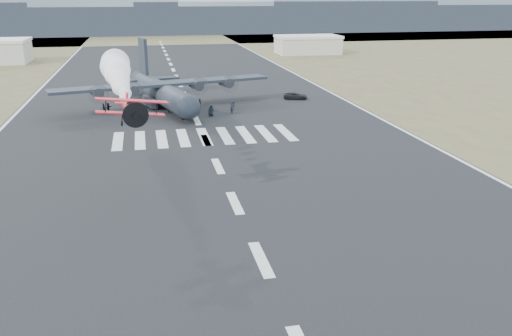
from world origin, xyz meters
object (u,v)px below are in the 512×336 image
object	(u,v)px
crew_h	(103,108)
crew_g	(232,108)
support_vehicle	(295,96)
crew_a	(209,112)
transport_aircraft	(161,90)
crew_d	(200,104)
aerobatic_biplane	(131,108)
crew_e	(211,110)
crew_c	(233,105)
crew_b	(169,108)
crew_f	(108,108)
hangar_right	(308,44)

from	to	relation	value
crew_h	crew_g	bearing A→B (deg)	136.02
support_vehicle	crew_a	distance (m)	21.74
crew_a	transport_aircraft	bearing A→B (deg)	-94.42
crew_d	crew_h	distance (m)	16.51
transport_aircraft	support_vehicle	distance (m)	25.61
aerobatic_biplane	crew_e	xyz separation A→B (m)	(12.11, 38.02, -8.68)
aerobatic_biplane	crew_h	distance (m)	45.56
support_vehicle	crew_a	world-z (taller)	crew_a
crew_a	crew_c	bearing A→B (deg)	-175.83
transport_aircraft	crew_d	xyz separation A→B (m)	(6.56, -3.22, -2.01)
crew_b	crew_e	xyz separation A→B (m)	(6.77, -3.77, 0.01)
crew_a	crew_d	bearing A→B (deg)	-123.60
support_vehicle	crew_f	bearing A→B (deg)	115.84
hangar_right	crew_b	world-z (taller)	hangar_right
crew_f	support_vehicle	bearing A→B (deg)	-54.28
hangar_right	crew_c	xyz separation A→B (m)	(-38.88, -82.88, -2.21)
support_vehicle	crew_g	distance (m)	17.29
crew_b	crew_h	xyz separation A→B (m)	(-10.95, 2.55, -0.12)
crew_d	crew_h	bearing A→B (deg)	95.47
aerobatic_biplane	crew_f	world-z (taller)	aerobatic_biplane
crew_a	crew_d	distance (m)	7.10
transport_aircraft	crew_b	bearing A→B (deg)	-94.71
support_vehicle	crew_a	size ratio (longest dim) A/B	2.74
crew_e	crew_h	xyz separation A→B (m)	(-17.73, 6.32, -0.13)
crew_b	crew_f	bearing A→B (deg)	23.90
crew_e	support_vehicle	bearing A→B (deg)	22.67
crew_h	crew_a	bearing A→B (deg)	127.26
aerobatic_biplane	crew_a	bearing A→B (deg)	67.78
crew_g	transport_aircraft	bearing A→B (deg)	-158.15
hangar_right	aerobatic_biplane	size ratio (longest dim) A/B	3.17
crew_a	crew_b	xyz separation A→B (m)	(-6.35, 4.43, 0.08)
transport_aircraft	support_vehicle	size ratio (longest dim) A/B	8.41
crew_c	crew_g	size ratio (longest dim) A/B	0.88
crew_d	crew_h	size ratio (longest dim) A/B	1.11
crew_a	crew_c	size ratio (longest dim) A/B	1.05
crew_e	crew_a	bearing A→B (deg)	-132.86
crew_c	crew_e	distance (m)	5.91
crew_c	crew_e	size ratio (longest dim) A/B	0.86
support_vehicle	crew_h	bearing A→B (deg)	115.52
transport_aircraft	crew_c	world-z (taller)	transport_aircraft
aerobatic_biplane	crew_e	size ratio (longest dim) A/B	3.48
crew_a	crew_e	size ratio (longest dim) A/B	0.90
crew_d	crew_e	size ratio (longest dim) A/B	0.95
crew_h	aerobatic_biplane	bearing A→B (deg)	66.48
support_vehicle	crew_c	world-z (taller)	crew_c
crew_b	crew_e	distance (m)	7.75
crew_b	transport_aircraft	bearing A→B (deg)	-42.64
transport_aircraft	crew_f	distance (m)	9.94
hangar_right	crew_f	world-z (taller)	hangar_right
aerobatic_biplane	crew_h	bearing A→B (deg)	92.37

